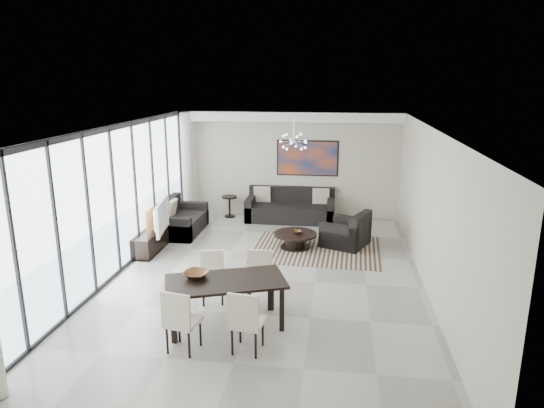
% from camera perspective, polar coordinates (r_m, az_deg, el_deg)
% --- Properties ---
extents(room_shell, '(6.00, 9.00, 2.90)m').
position_cam_1_polar(room_shell, '(8.94, 2.06, -0.44)').
color(room_shell, '#A8A39B').
rests_on(room_shell, ground).
extents(window_wall, '(0.37, 8.95, 2.90)m').
position_cam_1_polar(window_wall, '(9.82, -17.56, 0.36)').
color(window_wall, silver).
rests_on(window_wall, floor).
extents(soffit, '(5.98, 0.40, 0.26)m').
position_cam_1_polar(soffit, '(13.00, 2.00, 10.21)').
color(soffit, white).
rests_on(soffit, room_shell).
extents(painting, '(1.68, 0.04, 0.98)m').
position_cam_1_polar(painting, '(13.26, 4.19, 5.40)').
color(painting, '#BC471A').
rests_on(painting, room_shell).
extents(chandelier, '(0.66, 0.66, 0.71)m').
position_cam_1_polar(chandelier, '(11.23, 2.57, 7.35)').
color(chandelier, silver).
rests_on(chandelier, room_shell).
extents(rug, '(2.91, 2.28, 0.01)m').
position_cam_1_polar(rug, '(11.08, 5.28, -5.30)').
color(rug, black).
rests_on(rug, floor).
extents(coffee_table, '(0.99, 0.99, 0.35)m').
position_cam_1_polar(coffee_table, '(11.10, 2.75, -4.18)').
color(coffee_table, black).
rests_on(coffee_table, floor).
extents(bowl_coffee, '(0.26, 0.26, 0.07)m').
position_cam_1_polar(bowl_coffee, '(11.02, 2.99, -3.31)').
color(bowl_coffee, brown).
rests_on(bowl_coffee, coffee_table).
extents(sofa_main, '(2.37, 0.97, 0.86)m').
position_cam_1_polar(sofa_main, '(13.19, 2.19, -0.66)').
color(sofa_main, black).
rests_on(sofa_main, floor).
extents(loveseat, '(0.94, 1.66, 0.83)m').
position_cam_1_polar(loveseat, '(12.36, -10.77, -2.03)').
color(loveseat, black).
rests_on(loveseat, floor).
extents(armchair, '(1.22, 1.24, 0.81)m').
position_cam_1_polar(armchair, '(11.32, 8.81, -3.53)').
color(armchair, black).
rests_on(armchair, floor).
extents(side_table, '(0.43, 0.43, 0.59)m').
position_cam_1_polar(side_table, '(13.51, -5.02, 0.13)').
color(side_table, black).
rests_on(side_table, floor).
extents(tv_console, '(0.41, 1.46, 0.46)m').
position_cam_1_polar(tv_console, '(11.25, -13.92, -4.18)').
color(tv_console, black).
rests_on(tv_console, floor).
extents(television, '(0.34, 1.21, 0.69)m').
position_cam_1_polar(television, '(11.00, -13.37, -1.43)').
color(television, gray).
rests_on(television, tv_console).
extents(dining_table, '(2.03, 1.49, 0.76)m').
position_cam_1_polar(dining_table, '(7.60, -5.49, -9.50)').
color(dining_table, black).
rests_on(dining_table, floor).
extents(dining_chair_sw, '(0.51, 0.51, 0.95)m').
position_cam_1_polar(dining_chair_sw, '(7.03, -10.80, -12.99)').
color(dining_chair_sw, beige).
rests_on(dining_chair_sw, floor).
extents(dining_chair_se, '(0.49, 0.49, 0.95)m').
position_cam_1_polar(dining_chair_se, '(6.90, -3.16, -13.31)').
color(dining_chair_se, beige).
rests_on(dining_chair_se, floor).
extents(dining_chair_nw, '(0.49, 0.49, 0.89)m').
position_cam_1_polar(dining_chair_nw, '(8.53, -7.03, -8.02)').
color(dining_chair_nw, beige).
rests_on(dining_chair_nw, floor).
extents(dining_chair_ne, '(0.47, 0.47, 0.94)m').
position_cam_1_polar(dining_chair_ne, '(8.33, -1.48, -8.25)').
color(dining_chair_ne, beige).
rests_on(dining_chair_ne, floor).
extents(bowl_dining, '(0.45, 0.45, 0.09)m').
position_cam_1_polar(bowl_dining, '(7.71, -8.93, -8.19)').
color(bowl_dining, brown).
rests_on(bowl_dining, dining_table).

